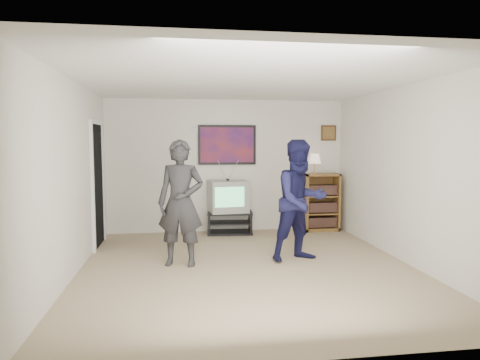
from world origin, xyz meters
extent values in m
cube|color=#987A60|center=(0.00, 0.00, 0.00)|extent=(4.50, 5.00, 0.01)
cube|color=white|center=(0.00, 0.00, 2.50)|extent=(4.50, 5.00, 0.01)
cube|color=silver|center=(0.00, 2.50, 1.25)|extent=(4.50, 0.01, 2.50)
cube|color=silver|center=(-2.25, 0.00, 1.25)|extent=(0.01, 5.00, 2.50)
cube|color=silver|center=(2.25, 0.00, 1.25)|extent=(0.01, 5.00, 2.50)
cube|color=black|center=(0.02, 2.23, 0.39)|extent=(0.86, 0.52, 0.04)
cube|color=black|center=(0.02, 2.23, 0.02)|extent=(0.86, 0.52, 0.04)
cube|color=black|center=(-0.37, 2.23, 0.21)|extent=(0.07, 0.44, 0.41)
cube|color=black|center=(0.40, 2.23, 0.21)|extent=(0.07, 0.44, 0.41)
imported|color=#29282A|center=(-0.89, 0.30, 0.87)|extent=(0.72, 0.55, 1.75)
imported|color=#15153B|center=(0.81, 0.30, 0.87)|extent=(1.00, 0.88, 1.74)
cube|color=white|center=(-0.90, 0.50, 1.27)|extent=(0.07, 0.12, 0.03)
cube|color=white|center=(0.81, 0.51, 1.00)|extent=(0.04, 0.12, 0.03)
cube|color=black|center=(0.00, 2.48, 1.65)|extent=(1.10, 0.03, 0.75)
cube|color=white|center=(-0.55, 2.48, 1.95)|extent=(0.28, 0.02, 0.14)
cube|color=#322010|center=(2.00, 2.48, 1.88)|extent=(0.30, 0.03, 0.30)
cube|color=black|center=(-2.23, 1.60, 1.00)|extent=(0.03, 0.85, 2.00)
camera|label=1|loc=(-0.92, -5.59, 1.71)|focal=32.00mm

